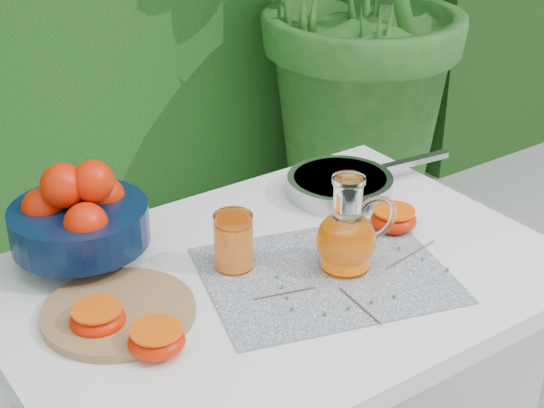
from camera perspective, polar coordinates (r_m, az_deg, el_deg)
white_table at (r=1.54m, az=0.43°, el=-7.27°), size 1.00×0.70×0.75m
placemat at (r=1.49m, az=3.71°, el=-4.86°), size 0.50×0.44×0.00m
cutting_board at (r=1.40m, az=-10.45°, el=-7.29°), size 0.27×0.27×0.02m
fruit_bowl at (r=1.53m, az=-13.11°, el=-0.80°), size 0.29×0.29×0.20m
juice_pitcher at (r=1.48m, az=5.17°, el=-2.25°), size 0.16×0.13×0.18m
juice_tumbler at (r=1.48m, az=-2.65°, el=-2.63°), size 0.09×0.09×0.10m
saute_pan at (r=1.77m, az=4.76°, el=1.36°), size 0.40×0.25×0.04m
orange_halves at (r=1.42m, az=-2.95°, el=-5.70°), size 0.72×0.21×0.04m
thyme_sprigs at (r=1.47m, az=5.78°, el=-5.31°), size 0.39×0.22×0.01m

